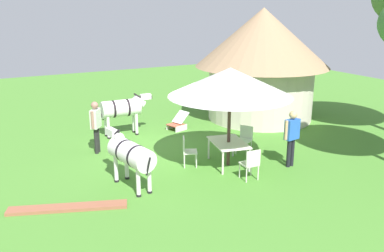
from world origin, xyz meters
TOP-DOWN VIEW (x-y plane):
  - ground_plane at (0.00, 0.00)m, footprint 36.00×36.00m
  - thatched_hut at (-2.08, 5.05)m, footprint 5.53×5.53m
  - shade_umbrella at (1.89, 0.92)m, footprint 3.63×3.63m
  - patio_dining_table at (1.89, 0.92)m, footprint 1.59×1.22m
  - patio_chair_west_end at (3.13, 0.85)m, footprint 0.44×0.46m
  - patio_chair_east_end at (1.24, 1.98)m, footprint 0.59×0.59m
  - patio_chair_near_lawn at (1.37, -0.21)m, footprint 0.58×0.57m
  - guest_beside_umbrella at (2.85, 2.51)m, footprint 0.29×0.61m
  - standing_watcher at (-1.05, -2.31)m, footprint 0.52×0.45m
  - striped_lounge_chair at (-2.19, 1.20)m, footprint 0.75×0.91m
  - zebra_nearest_camera at (1.98, -2.22)m, footprint 2.19×0.87m
  - zebra_by_umbrella at (-2.47, -0.94)m, footprint 0.66×2.10m
  - brick_patio_kerb at (2.49, -4.02)m, footprint 1.29×2.76m

SIDE VIEW (x-z plane):
  - ground_plane at x=0.00m, z-range 0.00..0.00m
  - brick_patio_kerb at x=2.49m, z-range 0.00..0.08m
  - striped_lounge_chair at x=-2.19m, z-range -0.07..0.59m
  - patio_chair_west_end at x=3.13m, z-range 0.07..0.97m
  - patio_chair_east_end at x=1.24m, z-range 0.07..0.97m
  - patio_chair_near_lawn at x=1.37m, z-range 0.07..0.97m
  - patio_dining_table at x=1.89m, z-range 0.29..1.03m
  - zebra_nearest_camera at x=1.98m, z-range 0.20..1.67m
  - zebra_by_umbrella at x=-2.47m, z-range 0.24..1.80m
  - guest_beside_umbrella at x=2.85m, z-range 0.18..1.90m
  - standing_watcher at x=-1.05m, z-range 0.18..1.90m
  - shade_umbrella at x=1.89m, z-range 1.07..4.05m
  - thatched_hut at x=-2.08m, z-range 0.27..4.87m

